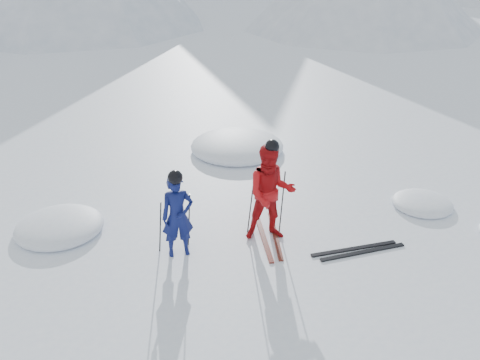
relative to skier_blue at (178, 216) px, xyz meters
name	(u,v)px	position (x,y,z in m)	size (l,w,h in m)	color
ground	(330,229)	(3.00, -0.07, -0.78)	(160.00, 160.00, 0.00)	white
skier_blue	(178,216)	(0.00, 0.00, 0.00)	(0.57, 0.38, 1.57)	#0D1552
skier_red	(271,193)	(1.76, 0.02, 0.17)	(0.93, 0.72, 1.91)	#B00E11
pole_blue_left	(160,227)	(-0.30, 0.15, -0.26)	(0.02, 0.02, 1.05)	black
pole_blue_right	(189,220)	(0.25, 0.25, -0.26)	(0.02, 0.02, 1.05)	black
pole_red_left	(251,204)	(1.46, 0.27, -0.15)	(0.02, 0.02, 1.27)	black
pole_red_right	(282,202)	(2.06, 0.17, -0.15)	(0.02, 0.02, 1.27)	black
ski_worn_left	(264,237)	(1.64, 0.02, -0.77)	(0.09, 1.70, 0.03)	black
ski_worn_right	(275,235)	(1.88, 0.02, -0.77)	(0.09, 1.70, 0.03)	black
ski_loose_a	(354,249)	(3.10, -0.86, -0.77)	(0.09, 1.70, 0.03)	black
ski_loose_b	(363,252)	(3.20, -1.01, -0.77)	(0.09, 1.70, 0.03)	black
snow_lumps	(236,173)	(2.01, 2.97, -0.78)	(9.75, 7.55, 0.55)	white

